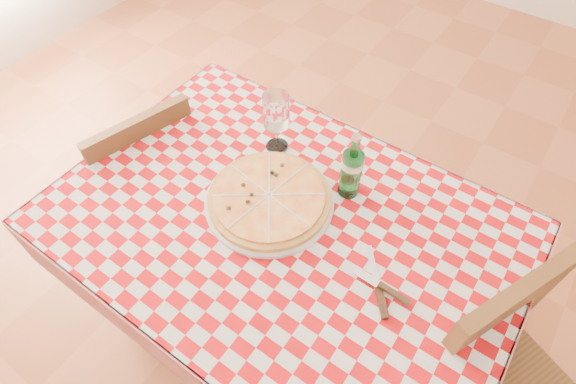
# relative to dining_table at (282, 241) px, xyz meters

# --- Properties ---
(dining_table) EXTENTS (1.20, 0.80, 0.75)m
(dining_table) POSITION_rel_dining_table_xyz_m (0.00, 0.00, 0.00)
(dining_table) COLOR brown
(dining_table) RESTS_ON ground
(tablecloth) EXTENTS (1.30, 0.90, 0.01)m
(tablecloth) POSITION_rel_dining_table_xyz_m (0.00, 0.00, 0.09)
(tablecloth) COLOR #A90A0E
(tablecloth) RESTS_ON dining_table
(chair_near) EXTENTS (0.53, 0.53, 0.88)m
(chair_near) POSITION_rel_dining_table_xyz_m (0.69, 0.07, -0.15)
(chair_near) COLOR brown
(chair_near) RESTS_ON ground
(chair_far) EXTENTS (0.46, 0.46, 0.83)m
(chair_far) POSITION_rel_dining_table_xyz_m (-0.67, 0.04, -0.18)
(chair_far) COLOR brown
(chair_far) RESTS_ON ground
(pizza_plate) EXTENTS (0.43, 0.43, 0.05)m
(pizza_plate) POSITION_rel_dining_table_xyz_m (-0.07, 0.03, 0.12)
(pizza_plate) COLOR #C48B41
(pizza_plate) RESTS_ON tablecloth
(water_bottle) EXTENTS (0.08, 0.08, 0.23)m
(water_bottle) POSITION_rel_dining_table_xyz_m (0.10, 0.20, 0.21)
(water_bottle) COLOR #18632A
(water_bottle) RESTS_ON tablecloth
(wine_glass) EXTENTS (0.09, 0.09, 0.21)m
(wine_glass) POSITION_rel_dining_table_xyz_m (-0.18, 0.23, 0.20)
(wine_glass) COLOR white
(wine_glass) RESTS_ON tablecloth
(cutlery) EXTENTS (0.28, 0.26, 0.02)m
(cutlery) POSITION_rel_dining_table_xyz_m (0.32, -0.02, 0.11)
(cutlery) COLOR silver
(cutlery) RESTS_ON tablecloth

